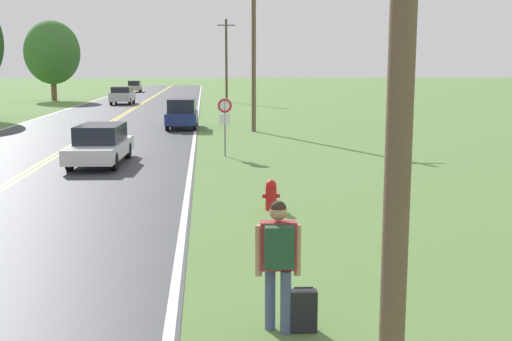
# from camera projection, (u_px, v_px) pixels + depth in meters

# --- Properties ---
(hitchhiker_person) EXTENTS (0.62, 0.45, 1.84)m
(hitchhiker_person) POSITION_uv_depth(u_px,v_px,m) (278.00, 253.00, 8.62)
(hitchhiker_person) COLOR #475175
(hitchhiker_person) RESTS_ON ground
(suitcase) EXTENTS (0.38, 0.19, 0.64)m
(suitcase) POSITION_uv_depth(u_px,v_px,m) (303.00, 311.00, 8.78)
(suitcase) COLOR black
(suitcase) RESTS_ON ground
(fire_hydrant) EXTENTS (0.44, 0.28, 0.77)m
(fire_hydrant) POSITION_uv_depth(u_px,v_px,m) (271.00, 195.00, 16.25)
(fire_hydrant) COLOR red
(fire_hydrant) RESTS_ON ground
(traffic_sign) EXTENTS (0.60, 0.10, 2.35)m
(traffic_sign) POSITION_uv_depth(u_px,v_px,m) (225.00, 113.00, 25.69)
(traffic_sign) COLOR gray
(traffic_sign) RESTS_ON ground
(utility_pole_midground) EXTENTS (1.80, 0.24, 9.92)m
(utility_pole_midground) POSITION_uv_depth(u_px,v_px,m) (254.00, 38.00, 35.08)
(utility_pole_midground) COLOR brown
(utility_pole_midground) RESTS_ON ground
(utility_pole_far) EXTENTS (1.80, 0.24, 8.28)m
(utility_pole_far) POSITION_uv_depth(u_px,v_px,m) (226.00, 59.00, 64.83)
(utility_pole_far) COLOR brown
(utility_pole_far) RESTS_ON ground
(tree_left_verge) EXTENTS (5.73, 5.73, 8.33)m
(tree_left_verge) POSITION_uv_depth(u_px,v_px,m) (52.00, 53.00, 66.97)
(tree_left_verge) COLOR brown
(tree_left_verge) RESTS_ON ground
(car_white_sedan_mid_near) EXTENTS (1.94, 4.96, 1.47)m
(car_white_sedan_mid_near) POSITION_uv_depth(u_px,v_px,m) (100.00, 144.00, 23.82)
(car_white_sedan_mid_near) COLOR black
(car_white_sedan_mid_near) RESTS_ON ground
(car_dark_blue_suv_mid_far) EXTENTS (1.82, 4.26, 1.75)m
(car_dark_blue_suv_mid_far) POSITION_uv_depth(u_px,v_px,m) (182.00, 113.00, 37.38)
(car_dark_blue_suv_mid_far) COLOR black
(car_dark_blue_suv_mid_far) RESTS_ON ground
(car_silver_suv_receding) EXTENTS (2.06, 4.26, 1.68)m
(car_silver_suv_receding) POSITION_uv_depth(u_px,v_px,m) (122.00, 95.00, 61.19)
(car_silver_suv_receding) COLOR black
(car_silver_suv_receding) RESTS_ON ground
(car_champagne_hatchback_distant) EXTENTS (1.78, 3.99, 1.60)m
(car_champagne_hatchback_distant) POSITION_uv_depth(u_px,v_px,m) (135.00, 86.00, 90.13)
(car_champagne_hatchback_distant) COLOR black
(car_champagne_hatchback_distant) RESTS_ON ground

